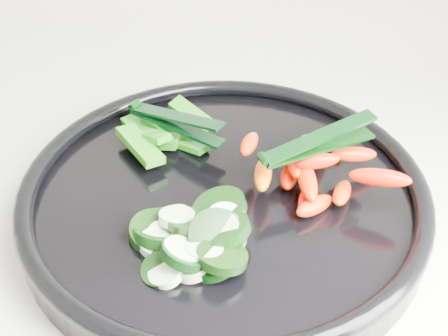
# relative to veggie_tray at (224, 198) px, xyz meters

# --- Properties ---
(veggie_tray) EXTENTS (0.48, 0.48, 0.04)m
(veggie_tray) POSITION_rel_veggie_tray_xyz_m (0.00, 0.00, 0.00)
(veggie_tray) COLOR black
(veggie_tray) RESTS_ON counter
(cucumber_pile) EXTENTS (0.12, 0.13, 0.04)m
(cucumber_pile) POSITION_rel_veggie_tray_xyz_m (-0.01, -0.07, 0.01)
(cucumber_pile) COLOR black
(cucumber_pile) RESTS_ON veggie_tray
(carrot_pile) EXTENTS (0.15, 0.15, 0.05)m
(carrot_pile) POSITION_rel_veggie_tray_xyz_m (0.07, 0.04, 0.02)
(carrot_pile) COLOR red
(carrot_pile) RESTS_ON veggie_tray
(pepper_pile) EXTENTS (0.10, 0.12, 0.03)m
(pepper_pile) POSITION_rel_veggie_tray_xyz_m (-0.08, 0.06, 0.01)
(pepper_pile) COLOR #09620B
(pepper_pile) RESTS_ON veggie_tray
(tong_carrot) EXTENTS (0.10, 0.08, 0.02)m
(tong_carrot) POSITION_rel_veggie_tray_xyz_m (0.08, 0.03, 0.05)
(tong_carrot) COLOR black
(tong_carrot) RESTS_ON carrot_pile
(tong_pepper) EXTENTS (0.11, 0.05, 0.02)m
(tong_pepper) POSITION_rel_veggie_tray_xyz_m (-0.07, 0.07, 0.03)
(tong_pepper) COLOR black
(tong_pepper) RESTS_ON pepper_pile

